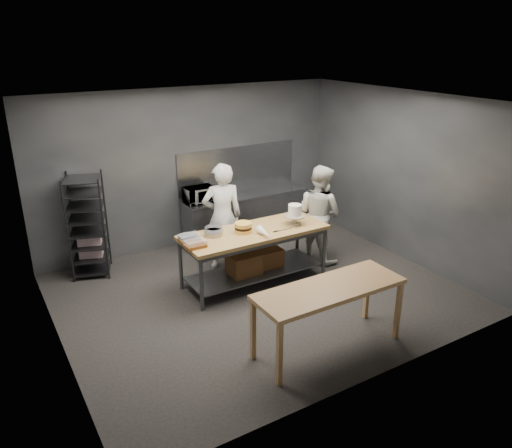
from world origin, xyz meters
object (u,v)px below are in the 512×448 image
at_px(speed_rack, 88,227).
at_px(chef_behind, 222,217).
at_px(layer_cake, 243,227).
at_px(near_counter, 330,293).
at_px(work_table, 254,250).
at_px(frosted_cake_stand, 295,212).
at_px(microwave, 199,195).
at_px(chef_right, 319,214).

bearing_deg(speed_rack, chef_behind, -24.50).
bearing_deg(layer_cake, near_counter, -88.68).
bearing_deg(work_table, frosted_cake_stand, -8.17).
distance_m(microwave, layer_cake, 1.78).
relative_size(near_counter, frosted_cake_stand, 5.86).
distance_m(work_table, near_counter, 2.12).
bearing_deg(layer_cake, frosted_cake_stand, -8.20).
distance_m(near_counter, microwave, 3.91).
height_order(chef_behind, chef_right, chef_behind).
bearing_deg(near_counter, microwave, 89.86).
xyz_separation_m(speed_rack, microwave, (2.09, 0.08, 0.19)).
distance_m(near_counter, chef_behind, 2.89).
bearing_deg(layer_cake, chef_right, 5.54).
distance_m(microwave, frosted_cake_stand, 2.09).
height_order(near_counter, speed_rack, speed_rack).
height_order(near_counter, chef_behind, chef_behind).
height_order(chef_right, layer_cake, chef_right).
distance_m(chef_behind, microwave, 1.02).
bearing_deg(chef_behind, frosted_cake_stand, 149.77).
relative_size(near_counter, chef_behind, 1.06).
xyz_separation_m(chef_behind, layer_cake, (-0.02, -0.76, 0.06)).
distance_m(speed_rack, microwave, 2.10).
xyz_separation_m(near_counter, layer_cake, (-0.05, 2.13, 0.19)).
distance_m(chef_behind, frosted_cake_stand, 1.27).
height_order(work_table, microwave, microwave).
bearing_deg(speed_rack, frosted_cake_stand, -31.87).
xyz_separation_m(work_table, frosted_cake_stand, (0.72, -0.10, 0.56)).
bearing_deg(microwave, near_counter, -90.14).
relative_size(frosted_cake_stand, layer_cake, 1.25).
bearing_deg(chef_behind, speed_rack, -9.57).
height_order(near_counter, frosted_cake_stand, frosted_cake_stand).
xyz_separation_m(work_table, microwave, (-0.13, 1.80, 0.48)).
xyz_separation_m(near_counter, speed_rack, (-2.08, 3.82, 0.04)).
xyz_separation_m(speed_rack, chef_right, (3.69, -1.54, 0.02)).
height_order(work_table, speed_rack, speed_rack).
bearing_deg(chef_right, layer_cake, 83.09).
bearing_deg(chef_behind, chef_right, 174.72).
height_order(speed_rack, microwave, speed_rack).
bearing_deg(chef_behind, work_table, 117.02).
distance_m(near_counter, layer_cake, 2.13).
xyz_separation_m(near_counter, chef_behind, (-0.03, 2.89, 0.13)).
distance_m(chef_right, frosted_cake_stand, 0.84).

